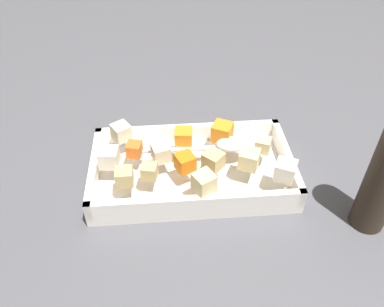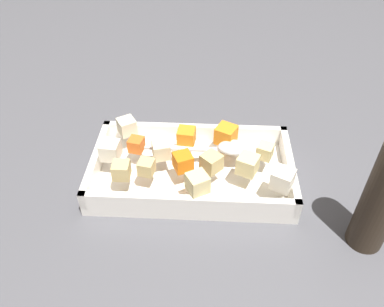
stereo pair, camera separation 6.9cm
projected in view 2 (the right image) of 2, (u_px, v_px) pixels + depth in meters
ground_plane at (199, 180)px, 0.72m from camera, size 4.00×4.00×0.00m
baking_dish at (192, 172)px, 0.72m from camera, size 0.36×0.20×0.05m
carrot_chunk_back_center at (136, 144)px, 0.70m from camera, size 0.03×0.03×0.03m
carrot_chunk_corner_ne at (183, 162)px, 0.66m from camera, size 0.04×0.04×0.03m
carrot_chunk_far_left at (186, 137)px, 0.71m from camera, size 0.03×0.03×0.03m
carrot_chunk_corner_se at (226, 135)px, 0.71m from camera, size 0.05×0.05×0.03m
potato_chunk_near_right at (211, 162)px, 0.66m from camera, size 0.04×0.04×0.03m
potato_chunk_corner_nw at (121, 170)px, 0.65m from camera, size 0.03×0.03×0.03m
potato_chunk_center at (146, 167)px, 0.66m from camera, size 0.03×0.03×0.03m
potato_chunk_far_right at (248, 164)px, 0.66m from camera, size 0.04×0.04×0.03m
potato_chunk_near_spoon at (127, 126)px, 0.74m from camera, size 0.04×0.04×0.03m
potato_chunk_heap_side at (265, 151)px, 0.69m from camera, size 0.03×0.03×0.03m
potato_chunk_mid_left at (161, 150)px, 0.69m from camera, size 0.04×0.04×0.03m
potato_chunk_front_center at (200, 183)px, 0.62m from camera, size 0.04×0.04×0.03m
parsnip_chunk_rim_edge at (282, 179)px, 0.63m from camera, size 0.04×0.04×0.03m
parsnip_chunk_under_handle at (110, 150)px, 0.68m from camera, size 0.04×0.04×0.03m
serving_spoon at (228, 148)px, 0.70m from camera, size 0.21×0.04×0.02m
pepper_mill at (383, 198)px, 0.55m from camera, size 0.06×0.06×0.22m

